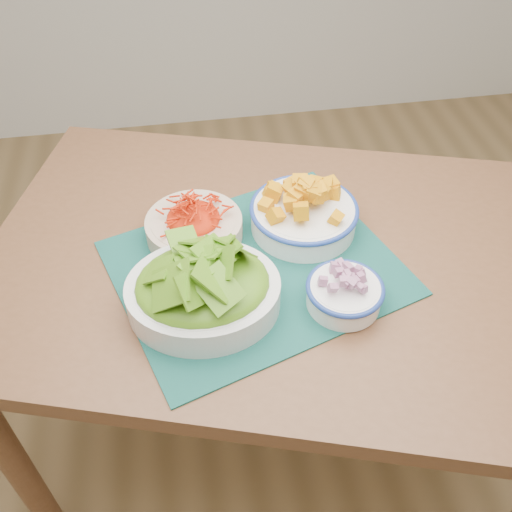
{
  "coord_description": "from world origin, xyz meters",
  "views": [
    {
      "loc": [
        -0.17,
        -0.54,
        1.55
      ],
      "look_at": [
        -0.05,
        0.22,
        0.78
      ],
      "focal_mm": 40.0,
      "sensor_mm": 36.0,
      "label": 1
    }
  ],
  "objects_px": {
    "carrot_bowl": "(194,222)",
    "onion_bowl": "(345,290)",
    "lettuce_bowl": "(203,285)",
    "placemat": "(256,268)",
    "squash_bowl": "(304,208)",
    "table": "(275,288)"
  },
  "relations": [
    {
      "from": "carrot_bowl",
      "to": "onion_bowl",
      "type": "xyz_separation_m",
      "value": [
        0.25,
        -0.23,
        -0.0
      ]
    },
    {
      "from": "lettuce_bowl",
      "to": "onion_bowl",
      "type": "relative_size",
      "value": 2.07
    },
    {
      "from": "onion_bowl",
      "to": "placemat",
      "type": "bearing_deg",
      "value": 140.35
    },
    {
      "from": "carrot_bowl",
      "to": "onion_bowl",
      "type": "bearing_deg",
      "value": -41.97
    },
    {
      "from": "squash_bowl",
      "to": "carrot_bowl",
      "type": "bearing_deg",
      "value": 177.63
    },
    {
      "from": "placemat",
      "to": "carrot_bowl",
      "type": "distance_m",
      "value": 0.16
    },
    {
      "from": "lettuce_bowl",
      "to": "onion_bowl",
      "type": "distance_m",
      "value": 0.25
    },
    {
      "from": "squash_bowl",
      "to": "onion_bowl",
      "type": "height_order",
      "value": "squash_bowl"
    },
    {
      "from": "carrot_bowl",
      "to": "lettuce_bowl",
      "type": "bearing_deg",
      "value": -89.85
    },
    {
      "from": "onion_bowl",
      "to": "lettuce_bowl",
      "type": "bearing_deg",
      "value": 171.96
    },
    {
      "from": "squash_bowl",
      "to": "lettuce_bowl",
      "type": "relative_size",
      "value": 0.94
    },
    {
      "from": "lettuce_bowl",
      "to": "onion_bowl",
      "type": "bearing_deg",
      "value": -3.52
    },
    {
      "from": "carrot_bowl",
      "to": "lettuce_bowl",
      "type": "relative_size",
      "value": 0.86
    },
    {
      "from": "placemat",
      "to": "lettuce_bowl",
      "type": "bearing_deg",
      "value": -160.96
    },
    {
      "from": "squash_bowl",
      "to": "onion_bowl",
      "type": "relative_size",
      "value": 1.95
    },
    {
      "from": "table",
      "to": "squash_bowl",
      "type": "bearing_deg",
      "value": 61.42
    },
    {
      "from": "placemat",
      "to": "lettuce_bowl",
      "type": "distance_m",
      "value": 0.15
    },
    {
      "from": "carrot_bowl",
      "to": "placemat",
      "type": "bearing_deg",
      "value": -44.75
    },
    {
      "from": "table",
      "to": "carrot_bowl",
      "type": "distance_m",
      "value": 0.22
    },
    {
      "from": "table",
      "to": "squash_bowl",
      "type": "xyz_separation_m",
      "value": [
        0.07,
        0.07,
        0.16
      ]
    },
    {
      "from": "table",
      "to": "placemat",
      "type": "distance_m",
      "value": 0.12
    },
    {
      "from": "table",
      "to": "lettuce_bowl",
      "type": "height_order",
      "value": "lettuce_bowl"
    }
  ]
}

